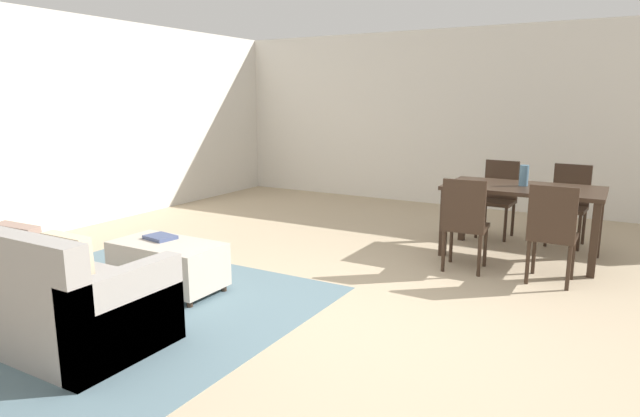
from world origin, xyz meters
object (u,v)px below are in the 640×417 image
object	(u,v)px
couch	(31,294)
dining_chair_near_right	(552,229)
dining_table	(523,196)
vase_centerpiece	(524,176)
book_on_ottoman	(160,237)
ottoman_table	(168,263)
dining_chair_far_right	(569,200)
dining_chair_far_left	(498,194)
dining_chair_near_left	(465,220)

from	to	relation	value
couch	dining_chair_near_right	size ratio (longest dim) A/B	2.18
dining_table	dining_chair_near_right	bearing A→B (deg)	-63.67
vase_centerpiece	book_on_ottoman	xyz separation A→B (m)	(-2.62, -2.60, -0.42)
couch	vase_centerpiece	xyz separation A→B (m)	(2.67, 3.79, 0.57)
ottoman_table	dining_chair_far_right	size ratio (longest dim) A/B	1.07
couch	vase_centerpiece	bearing A→B (deg)	54.87
dining_chair_near_right	vase_centerpiece	size ratio (longest dim) A/B	4.22
dining_chair_far_left	dining_chair_far_right	size ratio (longest dim) A/B	1.00
dining_chair_near_left	dining_chair_far_left	bearing A→B (deg)	90.74
couch	dining_chair_far_left	size ratio (longest dim) A/B	2.18
dining_chair_far_right	book_on_ottoman	distance (m)	4.52
dining_table	dining_chair_near_left	xyz separation A→B (m)	(-0.39, -0.81, -0.14)
dining_chair_near_right	dining_chair_far_right	bearing A→B (deg)	90.48
couch	dining_chair_far_right	bearing A→B (deg)	56.15
ottoman_table	book_on_ottoman	size ratio (longest dim) A/B	3.78
dining_table	book_on_ottoman	distance (m)	3.68
dining_chair_far_right	dining_table	bearing A→B (deg)	-115.09
ottoman_table	dining_table	xyz separation A→B (m)	(2.49, 2.62, 0.42)
dining_chair_near_left	dining_chair_far_left	world-z (taller)	same
couch	dining_chair_far_left	world-z (taller)	dining_chair_far_left
couch	book_on_ottoman	size ratio (longest dim) A/B	7.70
ottoman_table	dining_chair_far_right	distance (m)	4.48
dining_chair_near_right	dining_chair_far_right	distance (m)	1.60
dining_chair_far_left	dining_table	bearing A→B (deg)	-63.04
dining_chair_near_left	dining_chair_near_right	distance (m)	0.78
ottoman_table	dining_chair_far_left	size ratio (longest dim) A/B	1.07
book_on_ottoman	dining_chair_near_right	bearing A→B (deg)	30.31
dining_chair_near_left	couch	bearing A→B (deg)	-127.91
dining_chair_far_right	book_on_ottoman	size ratio (longest dim) A/B	3.54
dining_table	dining_chair_near_right	size ratio (longest dim) A/B	1.69
couch	ottoman_table	size ratio (longest dim) A/B	2.04
ottoman_table	vase_centerpiece	distance (m)	3.69
couch	dining_table	size ratio (longest dim) A/B	1.29
dining_table	dining_chair_far_left	world-z (taller)	dining_chair_far_left
book_on_ottoman	vase_centerpiece	bearing A→B (deg)	44.80
dining_chair_near_left	vase_centerpiece	world-z (taller)	vase_centerpiece
couch	book_on_ottoman	xyz separation A→B (m)	(0.05, 1.19, 0.15)
dining_chair_near_right	couch	bearing A→B (deg)	-136.07
dining_chair_far_right	book_on_ottoman	xyz separation A→B (m)	(-3.01, -3.37, -0.07)
dining_table	dining_chair_near_right	distance (m)	0.90
couch	ottoman_table	distance (m)	1.15
dining_table	dining_chair_far_right	xyz separation A→B (m)	(0.38, 0.81, -0.14)
book_on_ottoman	couch	bearing A→B (deg)	-92.44
vase_centerpiece	ottoman_table	bearing A→B (deg)	-132.98
dining_chair_near_left	dining_chair_far_right	size ratio (longest dim) A/B	1.00
dining_chair_near_left	book_on_ottoman	xyz separation A→B (m)	(-2.24, -1.75, -0.07)
dining_chair_far_right	ottoman_table	bearing A→B (deg)	-129.93
vase_centerpiece	book_on_ottoman	size ratio (longest dim) A/B	0.84
dining_table	dining_chair_near_left	size ratio (longest dim) A/B	1.69
dining_chair_near_right	dining_chair_far_left	distance (m)	1.78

